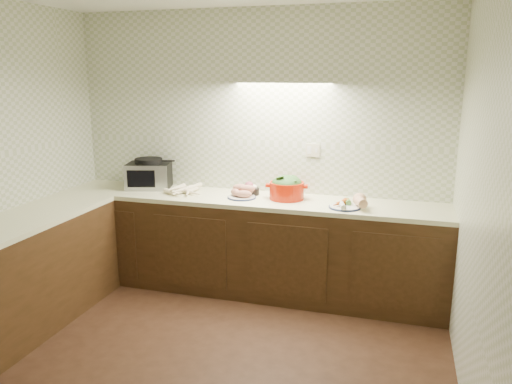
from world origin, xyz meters
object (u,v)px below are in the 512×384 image
(dutch_oven, at_px, (287,188))
(veg_plate, at_px, (352,202))
(parsnip_pile, at_px, (180,190))
(onion_bowl, at_px, (250,190))
(toaster_oven, at_px, (149,174))
(sweet_potato_plate, at_px, (242,193))

(dutch_oven, bearing_deg, veg_plate, -20.37)
(parsnip_pile, xyz_separation_m, dutch_oven, (1.01, 0.09, 0.07))
(dutch_oven, bearing_deg, onion_bowl, 161.77)
(parsnip_pile, distance_m, onion_bowl, 0.66)
(parsnip_pile, xyz_separation_m, onion_bowl, (0.64, 0.16, 0.01))
(toaster_oven, distance_m, parsnip_pile, 0.44)
(toaster_oven, distance_m, dutch_oven, 1.41)
(parsnip_pile, bearing_deg, sweet_potato_plate, 1.83)
(toaster_oven, relative_size, onion_bowl, 3.01)
(parsnip_pile, xyz_separation_m, sweet_potato_plate, (0.61, 0.02, 0.01))
(parsnip_pile, height_order, veg_plate, veg_plate)
(parsnip_pile, bearing_deg, dutch_oven, 5.20)
(toaster_oven, bearing_deg, parsnip_pile, -35.43)
(sweet_potato_plate, distance_m, onion_bowl, 0.15)
(sweet_potato_plate, bearing_deg, onion_bowl, 75.96)
(onion_bowl, bearing_deg, veg_plate, -12.08)
(toaster_oven, distance_m, veg_plate, 2.02)
(parsnip_pile, height_order, sweet_potato_plate, sweet_potato_plate)
(sweet_potato_plate, xyz_separation_m, dutch_oven, (0.40, 0.07, 0.06))
(parsnip_pile, height_order, onion_bowl, onion_bowl)
(onion_bowl, bearing_deg, toaster_oven, -179.27)
(sweet_potato_plate, distance_m, veg_plate, 1.00)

